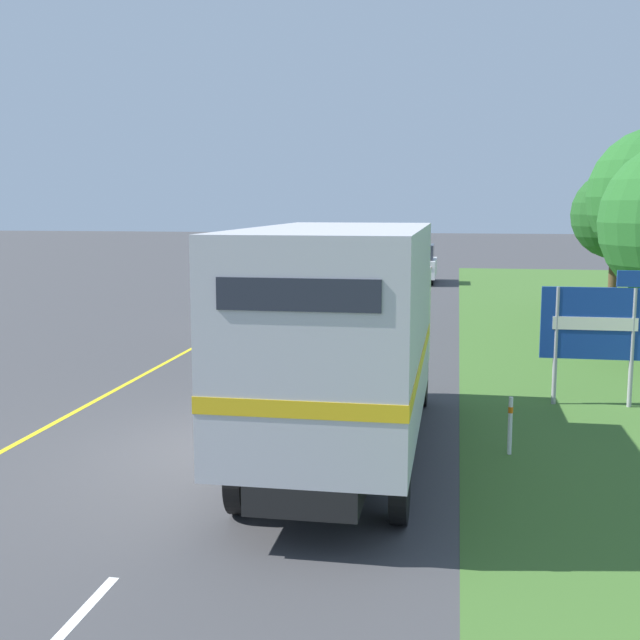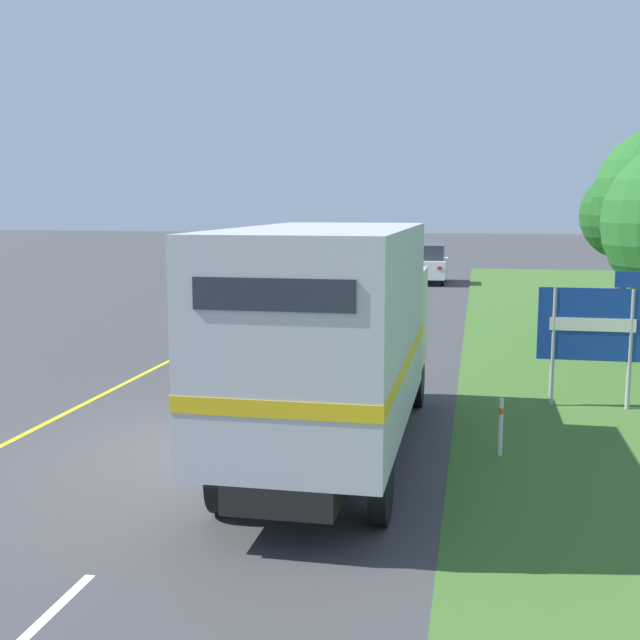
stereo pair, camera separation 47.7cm
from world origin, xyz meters
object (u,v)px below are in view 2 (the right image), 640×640
object	(u,v)px
roadside_tree_far	(625,215)
delineator_post	(501,425)
lead_car_white	(294,296)
lead_car_white_ahead	(429,264)
highway_sign	(594,326)
horse_trailer_truck	(334,333)

from	to	relation	value
roadside_tree_far	delineator_post	world-z (taller)	roadside_tree_far
lead_car_white	lead_car_white_ahead	size ratio (longest dim) A/B	1.03
roadside_tree_far	highway_sign	bearing A→B (deg)	-101.39
lead_car_white_ahead	highway_sign	xyz separation A→B (m)	(4.73, -24.81, 0.65)
lead_car_white	delineator_post	bearing A→B (deg)	-63.68
horse_trailer_truck	highway_sign	distance (m)	6.17
lead_car_white	delineator_post	xyz separation A→B (m)	(6.39, -12.93, -0.48)
lead_car_white_ahead	delineator_post	world-z (taller)	lead_car_white_ahead
horse_trailer_truck	lead_car_white	bearing A→B (deg)	105.58
horse_trailer_truck	lead_car_white_ahead	world-z (taller)	horse_trailer_truck
delineator_post	roadside_tree_far	bearing A→B (deg)	75.16
lead_car_white	highway_sign	world-z (taller)	highway_sign
highway_sign	lead_car_white	bearing A→B (deg)	131.29
horse_trailer_truck	lead_car_white_ahead	distance (m)	29.09
lead_car_white_ahead	roadside_tree_far	size ratio (longest dim) A/B	0.76
lead_car_white_ahead	roadside_tree_far	xyz separation A→B (m)	(7.63, -10.41, 2.64)
lead_car_white_ahead	delineator_post	xyz separation A→B (m)	(2.88, -28.35, -0.48)
horse_trailer_truck	roadside_tree_far	world-z (taller)	roadside_tree_far
roadside_tree_far	horse_trailer_truck	bearing A→B (deg)	-111.48
lead_car_white_ahead	roadside_tree_far	world-z (taller)	roadside_tree_far
horse_trailer_truck	delineator_post	bearing A→B (deg)	15.58
highway_sign	roadside_tree_far	size ratio (longest dim) A/B	0.52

